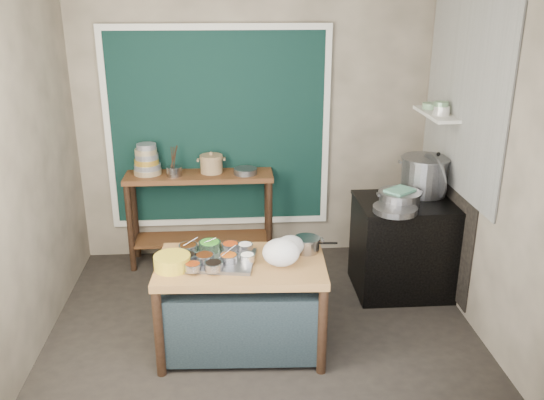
{
  "coord_description": "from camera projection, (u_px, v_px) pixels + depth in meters",
  "views": [
    {
      "loc": [
        -0.22,
        -4.16,
        2.66
      ],
      "look_at": [
        0.1,
        0.25,
        1.03
      ],
      "focal_mm": 38.0,
      "sensor_mm": 36.0,
      "label": 1
    }
  ],
  "objects": [
    {
      "name": "green_cloth",
      "position": [
        400.0,
        190.0,
        5.0
      ],
      "size": [
        0.3,
        0.29,
        0.02
      ],
      "primitive_type": "cube",
      "rotation": [
        0.0,
        0.0,
        0.64
      ],
      "color": "#5EA67B",
      "rests_on": "steamer"
    },
    {
      "name": "wide_bowl",
      "position": [
        245.0,
        171.0,
        5.65
      ],
      "size": [
        0.25,
        0.25,
        0.06
      ],
      "primitive_type": "cylinder",
      "rotation": [
        0.0,
        0.0,
        -0.08
      ],
      "color": "gray",
      "rests_on": "back_counter"
    },
    {
      "name": "bowl_stack",
      "position": [
        147.0,
        161.0,
        5.62
      ],
      "size": [
        0.27,
        0.27,
        0.3
      ],
      "color": "tan",
      "rests_on": "back_counter"
    },
    {
      "name": "shallow_pan",
      "position": [
        395.0,
        209.0,
        4.87
      ],
      "size": [
        0.5,
        0.5,
        0.05
      ],
      "primitive_type": "cylinder",
      "rotation": [
        0.0,
        0.0,
        0.43
      ],
      "color": "gray",
      "rests_on": "stove_top"
    },
    {
      "name": "steamer",
      "position": [
        399.0,
        198.0,
        5.03
      ],
      "size": [
        0.41,
        0.41,
        0.12
      ],
      "primitive_type": null,
      "rotation": [
        0.0,
        0.0,
        0.09
      ],
      "color": "gray",
      "rests_on": "stove_top"
    },
    {
      "name": "curtain_panel",
      "position": [
        218.0,
        129.0,
        5.72
      ],
      "size": [
        2.1,
        0.02,
        1.9
      ],
      "primitive_type": "cube",
      "color": "black",
      "rests_on": "back_wall"
    },
    {
      "name": "back_counter",
      "position": [
        201.0,
        218.0,
        5.83
      ],
      "size": [
        1.45,
        0.4,
        0.95
      ],
      "primitive_type": "cube",
      "color": "#592F19",
      "rests_on": "floor"
    },
    {
      "name": "pot_lid",
      "position": [
        434.0,
        175.0,
        5.16
      ],
      "size": [
        0.17,
        0.44,
        0.42
      ],
      "primitive_type": "cylinder",
      "rotation": [
        0.0,
        1.36,
        0.15
      ],
      "color": "gray",
      "rests_on": "stove_top"
    },
    {
      "name": "saucepan",
      "position": [
        307.0,
        244.0,
        4.44
      ],
      "size": [
        0.22,
        0.22,
        0.11
      ],
      "primitive_type": null,
      "rotation": [
        0.0,
        0.0,
        -0.07
      ],
      "color": "gray",
      "rests_on": "prep_table"
    },
    {
      "name": "stove_top",
      "position": [
        409.0,
        203.0,
        5.14
      ],
      "size": [
        0.92,
        0.69,
        0.03
      ],
      "primitive_type": "cube",
      "color": "black",
      "rests_on": "stove_block"
    },
    {
      "name": "shelf_bowl_stack",
      "position": [
        441.0,
        109.0,
        5.06
      ],
      "size": [
        0.15,
        0.15,
        0.12
      ],
      "color": "silver",
      "rests_on": "wall_shelf"
    },
    {
      "name": "shelf_bowl_green",
      "position": [
        431.0,
        106.0,
        5.33
      ],
      "size": [
        0.18,
        0.18,
        0.05
      ],
      "primitive_type": "cylinder",
      "rotation": [
        0.0,
        0.0,
        0.2
      ],
      "color": "gray",
      "rests_on": "wall_shelf"
    },
    {
      "name": "plastic_bag_a",
      "position": [
        281.0,
        252.0,
        4.2
      ],
      "size": [
        0.31,
        0.27,
        0.21
      ],
      "primitive_type": "ellipsoid",
      "rotation": [
        0.0,
        0.0,
        -0.16
      ],
      "color": "white",
      "rests_on": "prep_table"
    },
    {
      "name": "curtain_frame",
      "position": [
        218.0,
        129.0,
        5.71
      ],
      "size": [
        2.22,
        0.03,
        2.02
      ],
      "primitive_type": null,
      "color": "beige",
      "rests_on": "back_wall"
    },
    {
      "name": "condiment_tray",
      "position": [
        215.0,
        260.0,
        4.28
      ],
      "size": [
        0.64,
        0.5,
        0.03
      ],
      "primitive_type": "cube",
      "rotation": [
        0.0,
        0.0,
        -0.16
      ],
      "color": "gray",
      "rests_on": "prep_table"
    },
    {
      "name": "back_wall",
      "position": [
        253.0,
        123.0,
        5.76
      ],
      "size": [
        3.5,
        0.02,
        2.8
      ],
      "primitive_type": "cube",
      "color": "gray",
      "rests_on": "floor"
    },
    {
      "name": "wall_shelf",
      "position": [
        436.0,
        114.0,
        5.18
      ],
      "size": [
        0.22,
        0.7,
        0.03
      ],
      "primitive_type": "cube",
      "color": "beige",
      "rests_on": "right_wall"
    },
    {
      "name": "ceramic_crock",
      "position": [
        211.0,
        165.0,
        5.67
      ],
      "size": [
        0.26,
        0.26,
        0.16
      ],
      "primitive_type": null,
      "rotation": [
        0.0,
        0.0,
        0.1
      ],
      "color": "olive",
      "rests_on": "back_counter"
    },
    {
      "name": "floor",
      "position": [
        262.0,
        327.0,
        4.83
      ],
      "size": [
        3.5,
        3.0,
        0.02
      ],
      "primitive_type": "cube",
      "color": "black",
      "rests_on": "ground"
    },
    {
      "name": "utensil_cup",
      "position": [
        174.0,
        171.0,
        5.59
      ],
      "size": [
        0.16,
        0.16,
        0.09
      ],
      "primitive_type": "cylinder",
      "rotation": [
        0.0,
        0.0,
        -0.06
      ],
      "color": "gray",
      "rests_on": "back_counter"
    },
    {
      "name": "soot_patch",
      "position": [
        446.0,
        215.0,
        5.31
      ],
      "size": [
        0.01,
        1.3,
        1.3
      ],
      "primitive_type": "cube",
      "color": "black",
      "rests_on": "right_wall"
    },
    {
      "name": "condiment_bowls",
      "position": [
        211.0,
        254.0,
        4.28
      ],
      "size": [
        0.58,
        0.48,
        0.07
      ],
      "color": "gray",
      "rests_on": "condiment_tray"
    },
    {
      "name": "yellow_basin",
      "position": [
        172.0,
        262.0,
        4.16
      ],
      "size": [
        0.35,
        0.35,
        0.1
      ],
      "primitive_type": "cylinder",
      "rotation": [
        0.0,
        0.0,
        -0.41
      ],
      "color": "#B2A01F",
      "rests_on": "prep_table"
    },
    {
      "name": "stock_pot",
      "position": [
        424.0,
        176.0,
        5.26
      ],
      "size": [
        0.53,
        0.53,
        0.35
      ],
      "primitive_type": null,
      "rotation": [
        0.0,
        0.0,
        -0.22
      ],
      "color": "gray",
      "rests_on": "stove_top"
    },
    {
      "name": "stove_block",
      "position": [
        405.0,
        248.0,
        5.29
      ],
      "size": [
        0.9,
        0.68,
        0.85
      ],
      "primitive_type": "cube",
      "color": "black",
      "rests_on": "floor"
    },
    {
      "name": "tile_panel",
      "position": [
        464.0,
        92.0,
        4.82
      ],
      "size": [
        0.02,
        1.7,
        1.7
      ],
      "primitive_type": "cube",
      "color": "#B2B2AA",
      "rests_on": "right_wall"
    },
    {
      "name": "plastic_bag_b",
      "position": [
        290.0,
        246.0,
        4.36
      ],
      "size": [
        0.23,
        0.21,
        0.16
      ],
      "primitive_type": "ellipsoid",
      "rotation": [
        0.0,
        0.0,
        0.14
      ],
      "color": "white",
      "rests_on": "prep_table"
    },
    {
      "name": "right_wall",
      "position": [
        487.0,
        162.0,
        4.47
      ],
      "size": [
        0.02,
        3.0,
        2.8
      ],
      "primitive_type": "cube",
      "color": "gray",
      "rests_on": "floor"
    },
    {
      "name": "left_wall",
      "position": [
        23.0,
        171.0,
        4.23
      ],
      "size": [
        0.02,
        3.0,
        2.8
      ],
      "primitive_type": "cube",
      "color": "gray",
      "rests_on": "floor"
    },
    {
      "name": "prep_table",
      "position": [
        242.0,
        306.0,
        4.41
      ],
      "size": [
        1.28,
        0.78,
        0.75
      ],
      "primitive_type": "cube",
      "rotation": [
        0.0,
        0.0,
        -0.05
      ],
      "color": "olive",
      "rests_on": "floor"
    }
  ]
}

